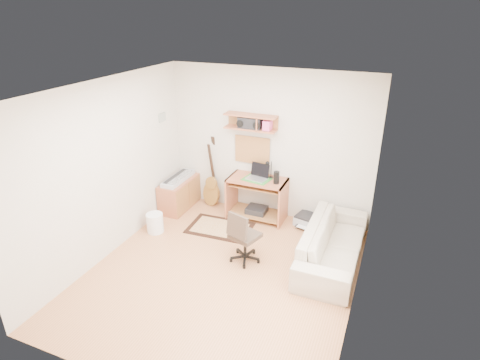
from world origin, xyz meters
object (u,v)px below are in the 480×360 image
at_px(desk, 257,198).
at_px(task_chair, 245,236).
at_px(sofa, 334,238).
at_px(printer, 309,221).
at_px(cabinet, 179,194).

distance_m(desk, task_chair, 1.32).
height_order(task_chair, sofa, task_chair).
height_order(task_chair, printer, task_chair).
distance_m(desk, cabinet, 1.49).
bearing_deg(cabinet, desk, 6.77).
xyz_separation_m(task_chair, cabinet, (-1.76, 1.11, -0.14)).
height_order(desk, printer, desk).
bearing_deg(cabinet, printer, 6.27).
bearing_deg(sofa, desk, 61.87).
bearing_deg(desk, printer, 5.47).
relative_size(desk, printer, 2.23).
xyz_separation_m(desk, cabinet, (-1.47, -0.18, -0.10)).
relative_size(cabinet, sofa, 0.45).
height_order(desk, task_chair, task_chair).
relative_size(task_chair, sofa, 0.42).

